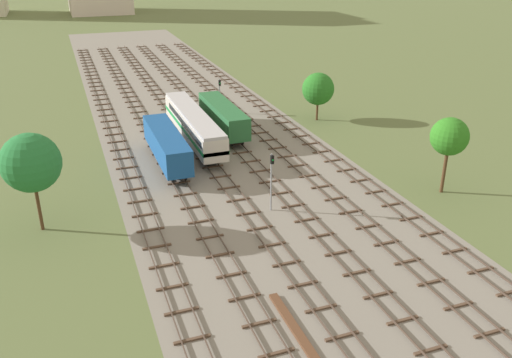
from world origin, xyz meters
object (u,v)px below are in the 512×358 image
at_px(freight_boxcar_left_nearest, 167,144).
at_px(diesel_railcar_centre_left_near, 194,124).
at_px(freight_boxcar_centre_mid, 223,115).
at_px(signal_post_nearest, 220,92).
at_px(signal_post_near, 272,175).

height_order(freight_boxcar_left_nearest, diesel_railcar_centre_left_near, diesel_railcar_centre_left_near).
xyz_separation_m(freight_boxcar_centre_mid, signal_post_nearest, (2.26, 9.05, 0.74)).
xyz_separation_m(freight_boxcar_left_nearest, freight_boxcar_centre_mid, (9.06, 8.11, 0.00)).
relative_size(diesel_railcar_centre_left_near, signal_post_nearest, 4.12).
bearing_deg(diesel_railcar_centre_left_near, freight_boxcar_left_nearest, -128.39).
bearing_deg(signal_post_near, diesel_railcar_centre_left_near, 96.37).
height_order(freight_boxcar_left_nearest, signal_post_near, signal_post_near).
distance_m(freight_boxcar_centre_mid, signal_post_nearest, 9.36).
bearing_deg(diesel_railcar_centre_left_near, freight_boxcar_centre_mid, 27.95).
height_order(freight_boxcar_centre_mid, signal_post_near, signal_post_near).
distance_m(freight_boxcar_left_nearest, diesel_railcar_centre_left_near, 7.28).
xyz_separation_m(freight_boxcar_left_nearest, signal_post_nearest, (11.31, 17.17, 0.74)).
height_order(signal_post_nearest, signal_post_near, signal_post_near).
relative_size(freight_boxcar_left_nearest, signal_post_near, 2.47).
xyz_separation_m(diesel_railcar_centre_left_near, signal_post_near, (2.26, -20.28, 0.99)).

